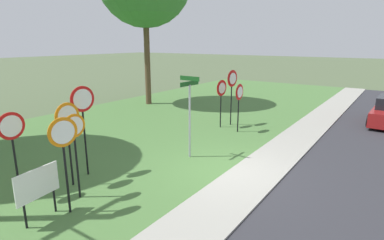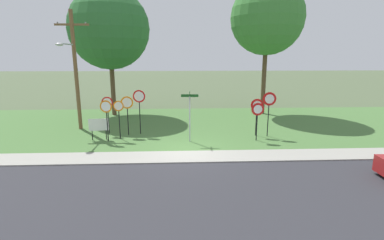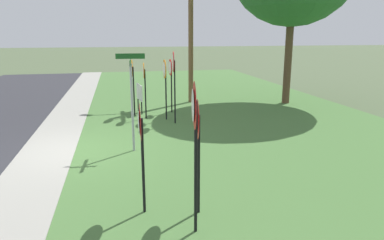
% 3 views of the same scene
% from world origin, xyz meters
% --- Properties ---
extents(ground_plane, '(160.00, 160.00, 0.00)m').
position_xyz_m(ground_plane, '(0.00, 0.00, 0.00)').
color(ground_plane, '#4C5B3D').
extents(sidewalk_strip, '(44.00, 1.60, 0.06)m').
position_xyz_m(sidewalk_strip, '(0.00, -0.80, 0.03)').
color(sidewalk_strip, '#99968C').
rests_on(sidewalk_strip, ground_plane).
extents(grass_median, '(44.00, 12.00, 0.04)m').
position_xyz_m(grass_median, '(0.00, 6.00, 0.02)').
color(grass_median, '#477038').
rests_on(grass_median, ground_plane).
extents(stop_sign_near_left, '(0.61, 0.10, 2.26)m').
position_xyz_m(stop_sign_near_left, '(-3.77, 2.39, 1.65)').
color(stop_sign_near_left, black).
rests_on(stop_sign_near_left, grass_median).
extents(stop_sign_near_right, '(0.76, 0.12, 2.74)m').
position_xyz_m(stop_sign_near_right, '(-2.72, 3.43, 2.05)').
color(stop_sign_near_right, black).
rests_on(stop_sign_near_right, grass_median).
extents(stop_sign_far_left, '(0.69, 0.10, 2.32)m').
position_xyz_m(stop_sign_far_left, '(-4.70, 3.60, 1.72)').
color(stop_sign_far_left, black).
rests_on(stop_sign_far_left, grass_median).
extents(stop_sign_far_center, '(0.74, 0.09, 2.40)m').
position_xyz_m(stop_sign_far_center, '(-3.42, 3.18, 1.79)').
color(stop_sign_far_center, black).
rests_on(stop_sign_far_center, grass_median).
extents(stop_sign_far_right, '(0.69, 0.13, 2.36)m').
position_xyz_m(stop_sign_far_right, '(-4.37, 1.96, 1.74)').
color(stop_sign_far_right, black).
rests_on(stop_sign_far_right, grass_median).
extents(yield_sign_near_left, '(0.74, 0.13, 2.26)m').
position_xyz_m(yield_sign_near_left, '(4.35, 2.73, 1.72)').
color(yield_sign_near_left, black).
rests_on(yield_sign_near_left, grass_median).
extents(yield_sign_near_right, '(0.80, 0.14, 2.68)m').
position_xyz_m(yield_sign_near_right, '(5.01, 2.53, 2.06)').
color(yield_sign_near_right, black).
rests_on(yield_sign_near_right, grass_median).
extents(yield_sign_far_left, '(0.72, 0.10, 2.18)m').
position_xyz_m(yield_sign_far_left, '(4.11, 1.70, 1.66)').
color(yield_sign_far_left, black).
rests_on(yield_sign_far_left, grass_median).
extents(street_name_post, '(0.96, 0.82, 2.86)m').
position_xyz_m(street_name_post, '(0.28, 1.72, 1.75)').
color(street_name_post, '#9EA0A8').
rests_on(street_name_post, grass_median).
extents(notice_board, '(1.09, 0.18, 1.25)m').
position_xyz_m(notice_board, '(-4.93, 2.25, 0.87)').
color(notice_board, black).
rests_on(notice_board, grass_median).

